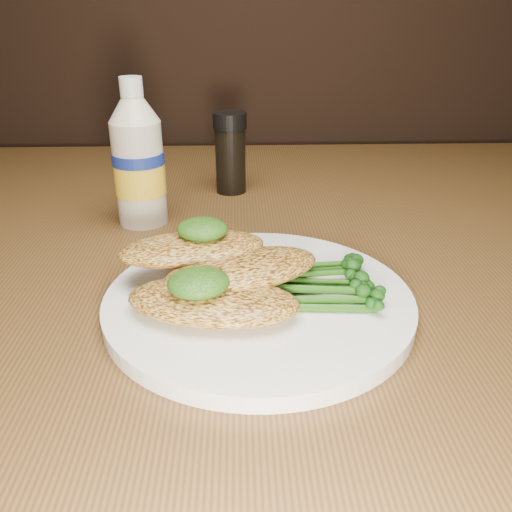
{
  "coord_description": "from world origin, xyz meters",
  "views": [
    {
      "loc": [
        0.03,
        0.51,
        0.99
      ],
      "look_at": [
        0.05,
        0.92,
        0.79
      ],
      "focal_mm": 37.68,
      "sensor_mm": 36.0,
      "label": 1
    }
  ],
  "objects_px": {
    "dining_table": "(220,481)",
    "plate": "(259,301)",
    "mayo_bottle": "(138,153)",
    "pepper_grinder": "(230,153)"
  },
  "relations": [
    {
      "from": "pepper_grinder",
      "to": "dining_table",
      "type": "bearing_deg",
      "value": -98.35
    },
    {
      "from": "dining_table",
      "to": "plate",
      "type": "height_order",
      "value": "plate"
    },
    {
      "from": "dining_table",
      "to": "mayo_bottle",
      "type": "xyz_separation_m",
      "value": [
        -0.08,
        0.05,
        0.46
      ]
    },
    {
      "from": "dining_table",
      "to": "plate",
      "type": "relative_size",
      "value": 4.65
    },
    {
      "from": "pepper_grinder",
      "to": "plate",
      "type": "bearing_deg",
      "value": -85.17
    },
    {
      "from": "pepper_grinder",
      "to": "mayo_bottle",
      "type": "bearing_deg",
      "value": -134.02
    },
    {
      "from": "dining_table",
      "to": "mayo_bottle",
      "type": "bearing_deg",
      "value": 149.53
    },
    {
      "from": "mayo_bottle",
      "to": "pepper_grinder",
      "type": "relative_size",
      "value": 1.55
    },
    {
      "from": "plate",
      "to": "pepper_grinder",
      "type": "relative_size",
      "value": 2.45
    },
    {
      "from": "dining_table",
      "to": "plate",
      "type": "xyz_separation_m",
      "value": [
        0.05,
        -0.15,
        0.38
      ]
    }
  ]
}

